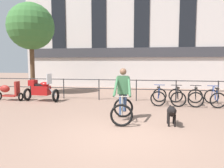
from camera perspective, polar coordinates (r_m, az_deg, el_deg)
ground_plane at (r=5.79m, az=3.07°, el=-13.37°), size 60.00×60.00×0.00m
canal_railing at (r=10.72m, az=6.38°, el=-0.66°), size 15.05×0.05×1.05m
building_facade at (r=16.77m, az=7.81°, el=17.13°), size 18.00×0.72×10.50m
cyclist_with_bike at (r=7.06m, az=2.81°, el=-3.50°), size 0.76×1.22×1.70m
dog at (r=6.78m, az=15.34°, el=-7.04°), size 0.28×0.89×0.61m
parked_motorcycle at (r=11.13m, az=-18.07°, el=-1.44°), size 1.68×0.71×1.35m
parked_bicycle_near_lamp at (r=10.11m, az=12.13°, el=-3.15°), size 0.77×1.17×0.86m
parked_bicycle_mid_left at (r=10.17m, az=16.60°, el=-3.20°), size 0.67×1.12×0.86m
parked_bicycle_mid_right at (r=10.29m, az=20.98°, el=-3.24°), size 0.84×1.21×0.86m
parked_bicycle_far_end at (r=10.48m, az=25.24°, el=-3.26°), size 0.68×1.12×0.86m
parked_scooter at (r=11.96m, az=-25.34°, el=-1.72°), size 1.29×0.42×0.96m
tree_canalside_left at (r=13.88m, az=-20.42°, el=13.83°), size 2.69×2.69×5.31m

